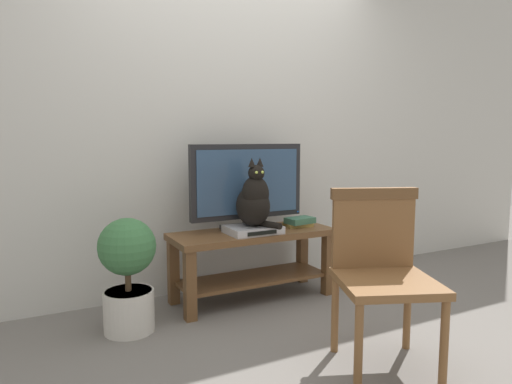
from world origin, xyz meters
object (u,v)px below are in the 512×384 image
(tv, at_px, (247,185))
(cat, at_px, (254,201))
(wooden_chair, at_px, (381,263))
(media_box, at_px, (253,229))
(tv_stand, at_px, (253,252))
(book_stack, at_px, (299,222))
(potted_plant, at_px, (128,271))

(tv, xyz_separation_m, cat, (-0.03, -0.16, -0.09))
(tv, bearing_deg, wooden_chair, -82.48)
(media_box, height_order, wooden_chair, wooden_chair)
(tv, distance_m, media_box, 0.33)
(tv_stand, bearing_deg, cat, -112.92)
(tv, xyz_separation_m, media_box, (-0.03, -0.15, -0.30))
(cat, bearing_deg, tv, 78.27)
(wooden_chair, distance_m, book_stack, 1.13)
(book_stack, height_order, potted_plant, potted_plant)
(wooden_chair, relative_size, book_stack, 4.01)
(media_box, xyz_separation_m, cat, (0.00, -0.01, 0.20))
(tv_stand, distance_m, tv, 0.48)
(tv_stand, bearing_deg, wooden_chair, -81.94)
(tv_stand, xyz_separation_m, potted_plant, (-0.92, -0.16, 0.02))
(tv_stand, height_order, wooden_chair, wooden_chair)
(wooden_chair, bearing_deg, tv_stand, 98.06)
(media_box, distance_m, potted_plant, 0.90)
(tv, xyz_separation_m, potted_plant, (-0.92, -0.24, -0.45))
(cat, bearing_deg, potted_plant, -175.06)
(wooden_chair, bearing_deg, cat, 100.45)
(cat, distance_m, potted_plant, 0.95)
(cat, relative_size, wooden_chair, 0.53)
(tv_stand, bearing_deg, potted_plant, -170.36)
(tv, distance_m, book_stack, 0.49)
(wooden_chair, bearing_deg, tv, 97.52)
(tv, distance_m, wooden_chair, 1.25)
(tv, xyz_separation_m, book_stack, (0.38, -0.10, -0.29))
(tv_stand, relative_size, tv, 1.35)
(tv_stand, bearing_deg, media_box, -118.13)
(wooden_chair, xyz_separation_m, potted_plant, (-1.07, 0.97, -0.15))
(media_box, xyz_separation_m, book_stack, (0.42, 0.05, 0.01))
(tv, relative_size, cat, 1.83)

